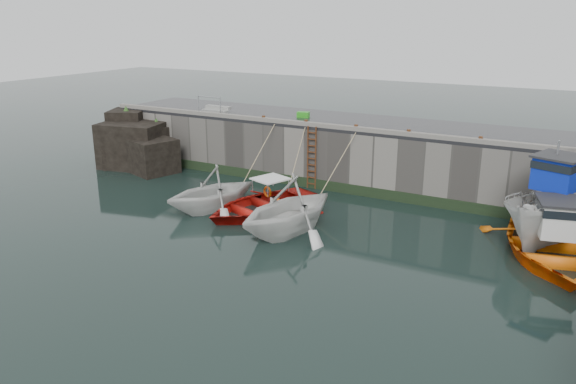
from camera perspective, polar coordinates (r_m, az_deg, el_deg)
The scene contains 22 objects.
ground at distance 19.77m, azimuth -5.40°, elevation -7.84°, with size 120.00×120.00×0.00m, color black.
quay_back at distance 29.86m, azimuth 8.08°, elevation 3.87°, with size 30.00×5.00×3.00m, color slate.
road_back at distance 29.53m, azimuth 8.21°, elevation 6.85°, with size 30.00×5.00×0.16m, color black.
kerb_back at distance 27.35m, azimuth 6.45°, elevation 6.46°, with size 30.00×0.30×0.20m, color slate.
algae_back at distance 27.90m, azimuth 6.09°, elevation 0.32°, with size 30.00×0.08×0.50m, color black.
rock_outcrop at distance 33.95m, azimuth -15.01°, elevation 4.67°, with size 5.85×4.24×3.41m.
ladder at distance 28.30m, azimuth 2.41°, elevation 3.47°, with size 0.51×0.08×3.20m.
boat_near_white at distance 25.83m, azimuth -7.70°, elevation -1.74°, with size 3.85×4.46×2.35m, color silver.
boat_near_white_rope at distance 28.84m, azimuth -3.19°, elevation 0.44°, with size 0.04×3.74×3.10m, color tan, non-canonical shape.
boat_near_blue at distance 25.25m, azimuth -2.64°, elevation -2.05°, with size 4.08×5.71×1.18m, color #B1160F.
boat_near_blue_rope at distance 28.11m, azimuth 1.04°, elevation 0.01°, with size 0.04×3.23×3.10m, color tan, non-canonical shape.
boat_near_blacktrim at distance 22.94m, azimuth 0.02°, elevation -4.08°, with size 4.40×5.10×2.69m, color silver.
boat_near_blacktrim_rope at distance 26.52m, azimuth 4.45°, elevation -1.12°, with size 0.04×4.36×3.10m, color tan, non-canonical shape.
boat_far_white at distance 24.00m, azimuth 25.70°, elevation -2.09°, with size 4.56×7.25×5.62m.
boat_far_orange at distance 22.71m, azimuth 25.25°, elevation -4.84°, with size 6.49×7.87×4.42m.
fish_crate at distance 30.71m, azimuth 1.56°, elevation 7.86°, with size 0.64×0.40×0.30m, color green.
railing at distance 32.52m, azimuth -7.29°, elevation 8.36°, with size 1.60×1.05×1.00m.
bollard_a at distance 29.66m, azimuth -2.49°, elevation 7.49°, with size 0.18×0.18×0.28m, color #3F1E0F.
bollard_b at distance 28.46m, azimuth 1.85°, elevation 7.07°, with size 0.18×0.18×0.28m, color #3F1E0F.
bollard_c at distance 27.36m, azimuth 6.92°, elevation 6.53°, with size 0.18×0.18×0.28m, color #3F1E0F.
bollard_d at distance 26.52m, azimuth 12.15°, elevation 5.92°, with size 0.18×0.18×0.28m, color #3F1E0F.
bollard_e at distance 25.81m, azimuth 18.97°, elevation 5.06°, with size 0.18×0.18×0.28m, color #3F1E0F.
Camera 1 is at (10.20, -14.70, 8.42)m, focal length 35.00 mm.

